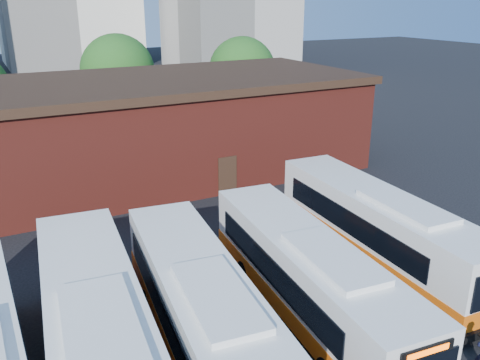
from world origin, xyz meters
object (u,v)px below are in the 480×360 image
bus_midwest (204,320)px  bus_east (378,231)px  bus_west (99,349)px  bus_mideast (308,282)px

bus_midwest → bus_east: (9.44, 2.39, 0.03)m
bus_west → bus_east: (12.76, 2.42, -0.07)m
bus_west → bus_midwest: size_ratio=1.06×
bus_midwest → bus_east: bearing=20.7°
bus_midwest → bus_west: bearing=-172.9°
bus_mideast → bus_east: bus_east is taller
bus_west → bus_east: bearing=16.3°
bus_mideast → bus_east: size_ratio=0.98×
bus_west → bus_midwest: 3.32m
bus_mideast → bus_east: (5.15, 2.05, 0.04)m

